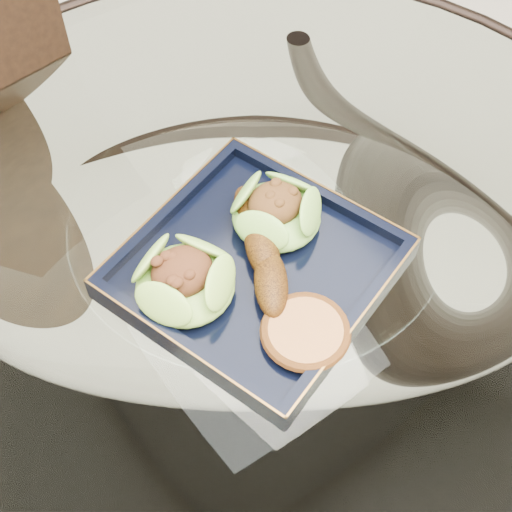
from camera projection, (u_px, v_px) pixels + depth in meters
ground at (257, 463)px, 1.47m from camera, size 4.00×4.00×0.00m
dining_table at (257, 316)px, 0.98m from camera, size 1.13×1.13×0.77m
dining_chair at (45, 261)px, 1.16m from camera, size 0.43×0.43×0.89m
navy_plate at (256, 271)px, 0.81m from camera, size 0.34×0.34×0.02m
lettuce_wrap_left at (185, 281)px, 0.77m from camera, size 0.12×0.12×0.04m
lettuce_wrap_right at (277, 213)px, 0.83m from camera, size 0.12×0.12×0.04m
roasted_plantain at (262, 248)px, 0.80m from camera, size 0.11×0.18×0.03m
crumb_patty at (305, 333)px, 0.75m from camera, size 0.11×0.11×0.02m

